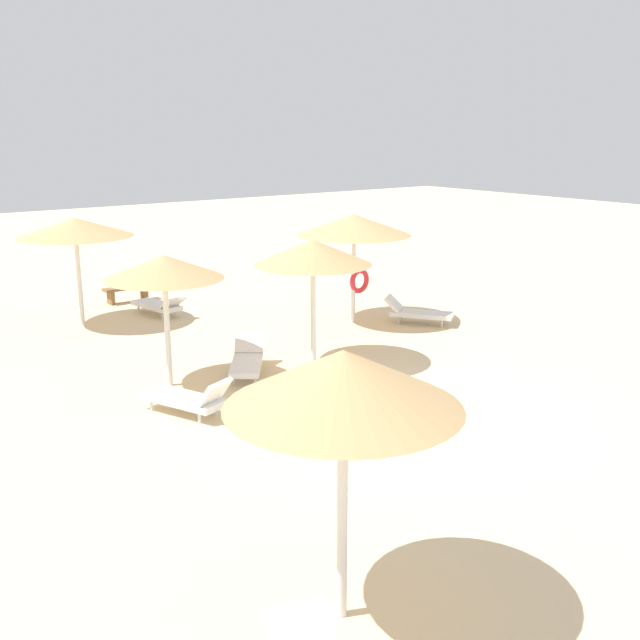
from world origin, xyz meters
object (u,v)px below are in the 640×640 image
parasol_4 (75,228)px  lounger_3 (247,360)px  lounger_2 (417,312)px  lounger_0 (188,398)px  parasol_3 (313,253)px  bench_1 (128,291)px  parasol_2 (354,226)px  parasol_0 (164,268)px  lounger_4 (159,305)px  parasol_1 (343,380)px

parasol_4 → lounger_3: (1.41, -6.38, -2.35)m
lounger_2 → lounger_0: bearing=-164.4°
lounger_0 → lounger_3: 2.55m
parasol_3 → bench_1: (-0.86, 8.58, -2.25)m
parasol_4 → lounger_3: 6.94m
parasol_2 → lounger_2: (1.32, -1.16, -2.37)m
parasol_4 → bench_1: (2.08, 1.83, -2.32)m
parasol_0 → parasol_3: bearing=-12.4°
lounger_2 → lounger_4: lounger_2 is taller
lounger_3 → lounger_4: (0.70, 6.00, -0.01)m
parasol_4 → lounger_3: size_ratio=1.61×
parasol_0 → lounger_3: 2.80m
lounger_2 → parasol_0: bearing=-175.8°
parasol_4 → bench_1: parasol_4 is taller
parasol_2 → parasol_1: bearing=-129.8°
parasol_0 → bench_1: (2.36, 7.86, -2.17)m
parasol_3 → lounger_0: size_ratio=1.48×
parasol_0 → parasol_3: (3.22, -0.71, 0.08)m
parasol_4 → lounger_2: (7.44, -5.47, -2.35)m
parasol_0 → parasol_2: size_ratio=0.89×
parasol_0 → parasol_1: bearing=-102.8°
parasol_4 → lounger_0: size_ratio=1.57×
lounger_3 → bench_1: (0.67, 8.20, 0.03)m
bench_1 → parasol_4: bearing=-138.8°
lounger_3 → parasol_2: bearing=23.8°
lounger_0 → bench_1: bearing=73.6°
lounger_2 → parasol_2: bearing=138.6°
parasol_2 → lounger_2: parasol_2 is taller
lounger_0 → lounger_2: (8.16, 2.29, -0.01)m
lounger_3 → bench_1: bearing=85.3°
parasol_2 → lounger_3: (-4.70, -2.07, -2.37)m
parasol_0 → bench_1: parasol_0 is taller
lounger_0 → lounger_3: lounger_0 is taller
lounger_3 → parasol_3: bearing=-13.7°
parasol_3 → lounger_0: 4.43m
parasol_3 → lounger_3: (-1.53, 0.37, -2.28)m
parasol_0 → lounger_2: parasol_0 is taller
lounger_2 → lounger_3: 6.09m
parasol_0 → lounger_3: parasol_0 is taller
parasol_1 → lounger_0: size_ratio=1.59×
parasol_3 → parasol_2: bearing=37.7°
parasol_2 → lounger_4: size_ratio=1.57×
parasol_3 → lounger_4: (-0.83, 6.37, -2.28)m
parasol_1 → parasol_4: (2.13, 14.18, -0.10)m
parasol_1 → bench_1: parasol_1 is taller
parasol_0 → bench_1: bearing=73.3°
parasol_4 → bench_1: size_ratio=2.02×
lounger_0 → lounger_4: 7.91m
parasol_0 → lounger_4: (2.40, 5.66, -2.21)m
lounger_2 → bench_1: 9.05m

